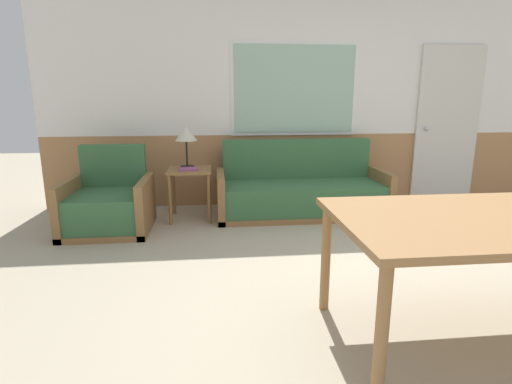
{
  "coord_description": "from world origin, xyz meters",
  "views": [
    {
      "loc": [
        -1.51,
        -2.44,
        1.36
      ],
      "look_at": [
        -1.14,
        1.04,
        0.53
      ],
      "focal_mm": 28.0,
      "sensor_mm": 36.0,
      "label": 1
    }
  ],
  "objects_px": {
    "armchair": "(109,206)",
    "side_table": "(190,179)",
    "table_lamp": "(186,135)",
    "couch": "(301,193)",
    "dining_table": "(501,228)"
  },
  "relations": [
    {
      "from": "armchair",
      "to": "side_table",
      "type": "height_order",
      "value": "armchair"
    },
    {
      "from": "dining_table",
      "to": "side_table",
      "type": "bearing_deg",
      "value": 125.11
    },
    {
      "from": "couch",
      "to": "table_lamp",
      "type": "relative_size",
      "value": 4.19
    },
    {
      "from": "side_table",
      "to": "table_lamp",
      "type": "relative_size",
      "value": 1.23
    },
    {
      "from": "couch",
      "to": "table_lamp",
      "type": "bearing_deg",
      "value": 177.73
    },
    {
      "from": "armchair",
      "to": "table_lamp",
      "type": "xyz_separation_m",
      "value": [
        0.8,
        0.4,
        0.7
      ]
    },
    {
      "from": "armchair",
      "to": "side_table",
      "type": "xyz_separation_m",
      "value": [
        0.83,
        0.32,
        0.21
      ]
    },
    {
      "from": "couch",
      "to": "armchair",
      "type": "xyz_separation_m",
      "value": [
        -2.12,
        -0.35,
        -0.0
      ]
    },
    {
      "from": "armchair",
      "to": "dining_table",
      "type": "xyz_separation_m",
      "value": [
        2.64,
        -2.26,
        0.42
      ]
    },
    {
      "from": "side_table",
      "to": "table_lamp",
      "type": "distance_m",
      "value": 0.49
    },
    {
      "from": "couch",
      "to": "table_lamp",
      "type": "distance_m",
      "value": 1.49
    },
    {
      "from": "couch",
      "to": "side_table",
      "type": "height_order",
      "value": "couch"
    },
    {
      "from": "armchair",
      "to": "side_table",
      "type": "relative_size",
      "value": 1.49
    },
    {
      "from": "side_table",
      "to": "table_lamp",
      "type": "bearing_deg",
      "value": 109.93
    },
    {
      "from": "table_lamp",
      "to": "dining_table",
      "type": "bearing_deg",
      "value": -55.31
    }
  ]
}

